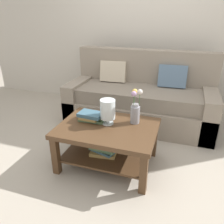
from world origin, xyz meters
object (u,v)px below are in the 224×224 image
object	(u,v)px
book_stack_main	(91,116)
couch	(140,99)
coffee_table	(107,138)
flower_pitcher	(135,110)
glass_hurricane_vase	(108,110)

from	to	relation	value
book_stack_main	couch	bearing A→B (deg)	73.53
couch	coffee_table	size ratio (longest dim) A/B	2.07
flower_pitcher	book_stack_main	bearing A→B (deg)	-167.96
couch	flower_pitcher	bearing A→B (deg)	-82.06
book_stack_main	glass_hurricane_vase	xyz separation A→B (m)	(0.20, -0.02, 0.11)
flower_pitcher	coffee_table	bearing A→B (deg)	-145.31
couch	glass_hurricane_vase	xyz separation A→B (m)	(-0.13, -1.13, 0.27)
couch	coffee_table	world-z (taller)	couch
couch	glass_hurricane_vase	bearing A→B (deg)	-96.49
glass_hurricane_vase	book_stack_main	bearing A→B (deg)	175.53
couch	glass_hurricane_vase	world-z (taller)	couch
coffee_table	flower_pitcher	distance (m)	0.43
couch	glass_hurricane_vase	size ratio (longest dim) A/B	7.82
book_stack_main	glass_hurricane_vase	bearing A→B (deg)	-4.47
coffee_table	glass_hurricane_vase	world-z (taller)	glass_hurricane_vase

